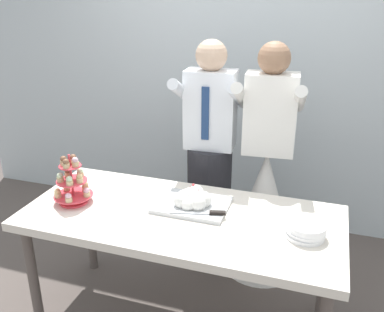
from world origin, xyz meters
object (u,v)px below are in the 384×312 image
Objects in this scene: main_cake_tray at (192,200)px; plate_stack at (306,230)px; person_groom at (209,169)px; cupcake_stand at (72,183)px; person_bride at (264,196)px; dessert_table at (181,225)px.

main_cake_tray is 0.66m from plate_stack.
person_groom is at bearing 96.90° from main_cake_tray.
person_bride reaches higher than cupcake_stand.
dessert_table is at bearing 178.92° from plate_stack.
person_bride is (-0.32, 0.76, -0.23)m from plate_stack.
person_groom is (-0.08, 0.62, -0.07)m from main_cake_tray.
cupcake_stand reaches higher than main_cake_tray.
person_groom reaches higher than dessert_table.
main_cake_tray reaches higher than plate_stack.
plate_stack is at bearing -66.85° from person_bride.
plate_stack is at bearing -1.08° from dessert_table.
person_bride is at bearing 3.24° from person_groom.
plate_stack is 0.13× the size of person_groom.
plate_stack is at bearing -45.27° from person_groom.
person_bride is at bearing 63.03° from main_cake_tray.
main_cake_tray is at bearing 13.19° from cupcake_stand.
person_bride is at bearing 38.35° from cupcake_stand.
dessert_table is 8.61× the size of plate_stack.
cupcake_stand is 0.18× the size of person_bride.
person_groom is (-0.04, 0.72, 0.05)m from dessert_table.
dessert_table is 0.16m from main_cake_tray.
plate_stack is at bearing -9.71° from main_cake_tray.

